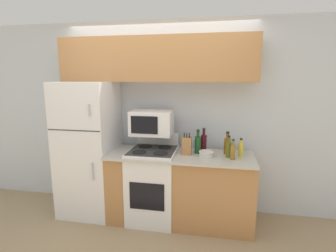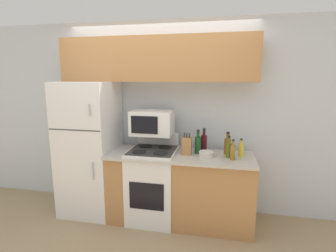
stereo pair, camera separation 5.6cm
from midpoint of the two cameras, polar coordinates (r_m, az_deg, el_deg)
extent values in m
plane|color=tan|center=(3.41, -4.94, -21.65)|extent=(12.00, 12.00, 0.00)
cube|color=silver|center=(3.62, -2.19, 1.99)|extent=(8.00, 0.05, 2.55)
cube|color=#B27A47|center=(3.41, 2.16, -13.46)|extent=(1.78, 0.62, 0.86)
cube|color=#BCB7AD|center=(3.23, 2.16, -6.42)|extent=(1.78, 0.66, 0.03)
cube|color=white|center=(3.67, -17.25, -4.71)|extent=(0.69, 0.69, 1.76)
cube|color=#383838|center=(3.31, -20.28, -0.90)|extent=(0.67, 0.01, 0.01)
cylinder|color=#B7B7BC|center=(3.14, -17.27, 3.26)|extent=(0.02, 0.02, 0.14)
cylinder|color=#B7B7BC|center=(3.32, -16.56, -9.49)|extent=(0.02, 0.02, 0.22)
cube|color=#B27A47|center=(3.39, -3.08, 14.26)|extent=(2.47, 0.36, 0.55)
cube|color=white|center=(3.45, -3.78, -12.59)|extent=(0.58, 0.62, 0.92)
cube|color=black|center=(3.18, -5.23, -15.06)|extent=(0.42, 0.01, 0.33)
cube|color=#2D2D2D|center=(3.29, -3.88, -5.30)|extent=(0.56, 0.59, 0.01)
cube|color=white|center=(3.55, -2.70, -2.68)|extent=(0.56, 0.06, 0.16)
cylinder|color=black|center=(3.20, -6.77, -5.64)|extent=(0.17, 0.17, 0.01)
cylinder|color=black|center=(3.13, -2.18, -5.93)|extent=(0.17, 0.17, 0.01)
cylinder|color=black|center=(3.45, -5.42, -4.40)|extent=(0.17, 0.17, 0.01)
cylinder|color=black|center=(3.39, -1.15, -4.63)|extent=(0.17, 0.17, 0.01)
cube|color=white|center=(3.36, -4.00, 0.71)|extent=(0.53, 0.34, 0.31)
cube|color=black|center=(3.20, -5.70, 0.21)|extent=(0.34, 0.01, 0.22)
cube|color=#B27A47|center=(3.21, 3.61, -4.32)|extent=(0.11, 0.11, 0.21)
cylinder|color=black|center=(3.17, 3.06, -1.98)|extent=(0.01, 0.01, 0.06)
cylinder|color=black|center=(3.17, 3.62, -2.00)|extent=(0.01, 0.01, 0.06)
cylinder|color=black|center=(3.16, 4.18, -2.02)|extent=(0.01, 0.01, 0.06)
cylinder|color=silver|center=(3.16, 7.81, -6.09)|extent=(0.17, 0.17, 0.06)
torus|color=silver|center=(3.15, 7.82, -5.58)|extent=(0.18, 0.18, 0.01)
cylinder|color=#470F19|center=(3.35, 7.28, -3.76)|extent=(0.08, 0.08, 0.21)
cylinder|color=#470F19|center=(3.32, 7.33, -1.45)|extent=(0.03, 0.03, 0.07)
cylinder|color=black|center=(3.31, 7.35, -0.69)|extent=(0.04, 0.04, 0.02)
cylinder|color=gold|center=(3.24, 15.07, -5.09)|extent=(0.06, 0.06, 0.15)
cylinder|color=gold|center=(3.21, 15.15, -3.35)|extent=(0.03, 0.03, 0.05)
cylinder|color=black|center=(3.20, 15.18, -2.77)|extent=(0.03, 0.03, 0.02)
cylinder|color=#194C23|center=(3.26, 6.00, -4.14)|extent=(0.08, 0.08, 0.21)
cylinder|color=#194C23|center=(3.23, 6.05, -1.78)|extent=(0.03, 0.03, 0.07)
cylinder|color=black|center=(3.22, 6.07, -0.99)|extent=(0.04, 0.04, 0.02)
cylinder|color=olive|center=(3.09, 13.43, -5.61)|extent=(0.06, 0.06, 0.17)
cylinder|color=olive|center=(3.06, 13.52, -3.63)|extent=(0.03, 0.03, 0.05)
cylinder|color=black|center=(3.06, 13.55, -2.97)|extent=(0.03, 0.03, 0.02)
cylinder|color=brown|center=(3.29, 12.28, -4.33)|extent=(0.08, 0.08, 0.20)
cylinder|color=brown|center=(3.26, 12.37, -2.15)|extent=(0.04, 0.04, 0.06)
cylinder|color=black|center=(3.25, 12.40, -1.42)|extent=(0.04, 0.04, 0.02)
cylinder|color=#5B6619|center=(3.17, 12.57, -5.04)|extent=(0.06, 0.06, 0.18)
cylinder|color=#5B6619|center=(3.14, 12.66, -2.94)|extent=(0.03, 0.03, 0.06)
cylinder|color=black|center=(3.13, 12.68, -2.25)|extent=(0.03, 0.03, 0.02)
camera|label=1|loc=(0.03, -90.51, -0.10)|focal=28.00mm
camera|label=2|loc=(0.03, 89.49, 0.10)|focal=28.00mm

